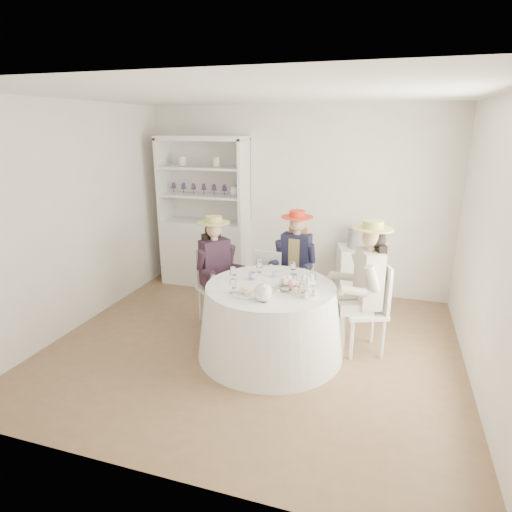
% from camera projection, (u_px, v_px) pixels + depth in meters
% --- Properties ---
extents(ground, '(4.50, 4.50, 0.00)m').
position_uv_depth(ground, '(253.00, 346.00, 4.88)').
color(ground, brown).
rests_on(ground, ground).
extents(ceiling, '(4.50, 4.50, 0.00)m').
position_uv_depth(ceiling, '(253.00, 94.00, 4.08)').
color(ceiling, white).
rests_on(ceiling, wall_back).
extents(wall_back, '(4.50, 0.00, 4.50)m').
position_uv_depth(wall_back, '(295.00, 200.00, 6.30)').
color(wall_back, silver).
rests_on(wall_back, ground).
extents(wall_front, '(4.50, 0.00, 4.50)m').
position_uv_depth(wall_front, '(155.00, 305.00, 2.66)').
color(wall_front, silver).
rests_on(wall_front, ground).
extents(wall_left, '(0.00, 4.50, 4.50)m').
position_uv_depth(wall_left, '(75.00, 218.00, 5.13)').
color(wall_left, silver).
rests_on(wall_left, ground).
extents(wall_right, '(0.00, 4.50, 4.50)m').
position_uv_depth(wall_right, '(492.00, 249.00, 3.83)').
color(wall_right, silver).
rests_on(wall_right, ground).
extents(tea_table, '(1.58, 1.58, 0.79)m').
position_uv_depth(tea_table, '(270.00, 320.00, 4.63)').
color(tea_table, white).
rests_on(tea_table, ground).
extents(hutch, '(1.39, 0.63, 2.27)m').
position_uv_depth(hutch, '(206.00, 233.00, 6.64)').
color(hutch, silver).
rests_on(hutch, ground).
extents(side_table, '(0.62, 0.62, 0.78)m').
position_uv_depth(side_table, '(356.00, 274.00, 6.08)').
color(side_table, silver).
rests_on(side_table, ground).
extents(hatbox, '(0.30, 0.30, 0.28)m').
position_uv_depth(hatbox, '(358.00, 238.00, 5.92)').
color(hatbox, black).
rests_on(hatbox, side_table).
extents(guest_left, '(0.59, 0.57, 1.37)m').
position_uv_depth(guest_left, '(216.00, 264.00, 5.26)').
color(guest_left, silver).
rests_on(guest_left, ground).
extents(guest_mid, '(0.52, 0.54, 1.41)m').
position_uv_depth(guest_mid, '(296.00, 258.00, 5.43)').
color(guest_mid, silver).
rests_on(guest_mid, ground).
extents(guest_right, '(0.62, 0.56, 1.49)m').
position_uv_depth(guest_right, '(366.00, 280.00, 4.54)').
color(guest_right, silver).
rests_on(guest_right, ground).
extents(spare_chair, '(0.38, 0.38, 0.90)m').
position_uv_depth(spare_chair, '(270.00, 280.00, 5.59)').
color(spare_chair, silver).
rests_on(spare_chair, ground).
extents(teacup_a, '(0.09, 0.09, 0.07)m').
position_uv_depth(teacup_a, '(252.00, 276.00, 4.68)').
color(teacup_a, white).
rests_on(teacup_a, tea_table).
extents(teacup_b, '(0.08, 0.08, 0.06)m').
position_uv_depth(teacup_b, '(274.00, 275.00, 4.76)').
color(teacup_b, white).
rests_on(teacup_b, tea_table).
extents(teacup_c, '(0.11, 0.11, 0.07)m').
position_uv_depth(teacup_c, '(294.00, 278.00, 4.64)').
color(teacup_c, white).
rests_on(teacup_c, tea_table).
extents(flower_bowl, '(0.28, 0.28, 0.05)m').
position_uv_depth(flower_bowl, '(287.00, 287.00, 4.39)').
color(flower_bowl, white).
rests_on(flower_bowl, tea_table).
extents(flower_arrangement, '(0.17, 0.16, 0.06)m').
position_uv_depth(flower_arrangement, '(289.00, 283.00, 4.38)').
color(flower_arrangement, pink).
rests_on(flower_arrangement, tea_table).
extents(table_teapot, '(0.25, 0.18, 0.19)m').
position_uv_depth(table_teapot, '(264.00, 293.00, 4.11)').
color(table_teapot, white).
rests_on(table_teapot, tea_table).
extents(sandwich_plate, '(0.28, 0.28, 0.06)m').
position_uv_depth(sandwich_plate, '(246.00, 293.00, 4.28)').
color(sandwich_plate, white).
rests_on(sandwich_plate, tea_table).
extents(cupcake_stand, '(0.22, 0.22, 0.21)m').
position_uv_depth(cupcake_stand, '(307.00, 289.00, 4.22)').
color(cupcake_stand, white).
rests_on(cupcake_stand, tea_table).
extents(stemware_set, '(0.93, 0.94, 0.15)m').
position_uv_depth(stemware_set, '(271.00, 279.00, 4.49)').
color(stemware_set, white).
rests_on(stemware_set, tea_table).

